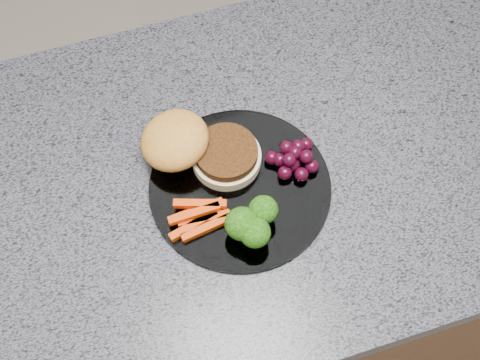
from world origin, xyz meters
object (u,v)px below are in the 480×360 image
Objects in this scene: island_cabinet at (239,276)px; grape_bunch at (294,158)px; burger at (193,147)px; plate at (240,187)px.

island_cabinet is 15.96× the size of grape_bunch.
burger is (-0.06, 0.04, 0.50)m from island_cabinet.
burger is at bearing 145.99° from island_cabinet.
plate is at bearing -171.64° from grape_bunch.
plate is (-0.01, -0.03, 0.47)m from island_cabinet.
grape_bunch reaches higher than island_cabinet.
island_cabinet is at bearing -11.62° from burger.
grape_bunch is (0.08, -0.02, 0.49)m from island_cabinet.
plate reaches higher than island_cabinet.
burger reaches higher than grape_bunch.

